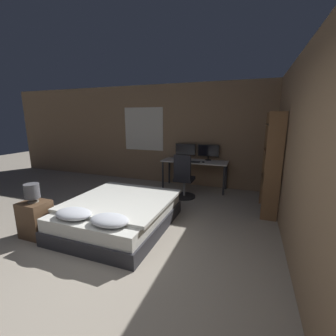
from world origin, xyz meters
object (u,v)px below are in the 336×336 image
(bed, at_px, (119,214))
(monitor_right, at_px, (208,151))
(desk, at_px, (195,164))
(monitor_left, at_px, (185,150))
(computer_mouse, at_px, (203,162))
(bedside_lamp, at_px, (32,191))
(keyboard, at_px, (193,162))
(office_chair, at_px, (184,181))
(nightstand, at_px, (36,219))
(bookshelf, at_px, (272,159))

(bed, xyz_separation_m, monitor_right, (0.99, 2.71, 0.74))
(desk, bearing_deg, monitor_left, 147.26)
(monitor_right, bearing_deg, computer_mouse, -96.42)
(monitor_right, bearing_deg, bedside_lamp, -120.94)
(keyboard, height_order, office_chair, office_chair)
(computer_mouse, relative_size, office_chair, 0.07)
(nightstand, height_order, computer_mouse, computer_mouse)
(desk, relative_size, keyboard, 4.82)
(bookshelf, bearing_deg, monitor_right, 138.70)
(bedside_lamp, distance_m, computer_mouse, 3.62)
(nightstand, relative_size, keyboard, 1.63)
(bedside_lamp, distance_m, monitor_left, 3.70)
(nightstand, height_order, keyboard, keyboard)
(keyboard, bearing_deg, monitor_left, 128.11)
(nightstand, bearing_deg, desk, 61.59)
(monitor_right, height_order, keyboard, monitor_right)
(nightstand, bearing_deg, bed, 33.46)
(computer_mouse, distance_m, office_chair, 0.75)
(desk, relative_size, monitor_left, 3.06)
(monitor_right, xyz_separation_m, computer_mouse, (-0.04, -0.39, -0.22))
(nightstand, distance_m, keyboard, 3.51)
(keyboard, relative_size, bookshelf, 0.18)
(bed, height_order, monitor_left, monitor_left)
(bedside_lamp, height_order, desk, bedside_lamp)
(nightstand, relative_size, monitor_left, 1.04)
(monitor_left, xyz_separation_m, monitor_right, (0.61, 0.00, 0.00))
(bed, xyz_separation_m, bedside_lamp, (-1.05, -0.70, 0.49))
(bookshelf, bearing_deg, keyboard, 153.74)
(bed, relative_size, computer_mouse, 27.19)
(monitor_left, relative_size, computer_mouse, 7.74)
(bed, relative_size, nightstand, 3.39)
(bedside_lamp, height_order, monitor_left, monitor_left)
(bed, distance_m, monitor_left, 2.83)
(computer_mouse, bearing_deg, monitor_right, 83.58)
(computer_mouse, distance_m, bookshelf, 1.70)
(nightstand, xyz_separation_m, office_chair, (1.67, 2.45, 0.12))
(desk, bearing_deg, computer_mouse, -36.42)
(bedside_lamp, height_order, bookshelf, bookshelf)
(keyboard, height_order, bookshelf, bookshelf)
(nightstand, bearing_deg, computer_mouse, 56.48)
(desk, distance_m, monitor_right, 0.49)
(bedside_lamp, height_order, monitor_right, monitor_right)
(bed, height_order, desk, desk)
(bed, distance_m, computer_mouse, 2.56)
(keyboard, xyz_separation_m, office_chair, (-0.06, -0.57, -0.36))
(bed, relative_size, bedside_lamp, 6.60)
(nightstand, bearing_deg, keyboard, 60.08)
(monitor_right, height_order, bookshelf, bookshelf)
(monitor_right, xyz_separation_m, office_chair, (-0.37, -0.96, -0.58))
(nightstand, bearing_deg, bookshelf, 32.21)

